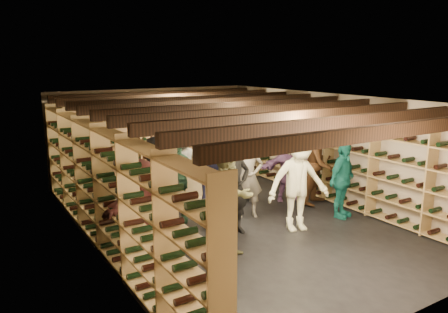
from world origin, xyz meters
The scene contains 23 objects.
ground centered at (0.00, 0.00, 0.00)m, with size 8.00×8.00×0.00m, color black.
walls centered at (0.00, 0.00, 1.20)m, with size 5.52×8.02×2.40m.
ceiling centered at (0.00, 0.00, 2.40)m, with size 5.50×8.00×0.01m, color beige.
ceiling_joists centered at (0.00, 0.00, 2.26)m, with size 5.40×7.12×0.18m.
wine_rack_left centered at (-2.57, 0.00, 1.08)m, with size 0.32×7.50×2.15m.
wine_rack_right centered at (2.57, 0.00, 1.08)m, with size 0.32×7.50×2.15m.
wine_rack_back centered at (0.00, 3.83, 1.07)m, with size 4.70×0.30×2.15m.
crate_stack_left centered at (-0.56, 2.41, 0.34)m, with size 0.59×0.50×0.68m.
crate_stack_right centered at (-0.31, 1.30, 0.34)m, with size 0.52×0.37×0.68m.
crate_loose centered at (0.98, 1.85, 0.09)m, with size 0.50×0.33×0.17m, color tan.
person_0 centered at (-1.51, 0.16, 0.91)m, with size 0.89×0.58×1.81m, color black.
person_1 centered at (-0.39, -0.61, 0.89)m, with size 0.65×0.42×1.77m, color black.
person_2 centered at (-1.01, -1.41, 0.93)m, with size 0.90×0.70×1.85m, color brown.
person_3 centered at (0.72, -1.09, 0.95)m, with size 1.23×0.71×1.90m, color beige.
person_4 centered at (1.93, -1.03, 0.77)m, with size 0.90×0.38×1.54m, color #176E63.
person_5 centered at (-2.13, -0.64, 0.81)m, with size 1.50×0.48×1.62m, color brown.
person_6 centered at (-0.38, -0.06, 0.90)m, with size 0.88×0.57×1.81m, color #23254D.
person_7 centered at (0.35, -0.01, 0.83)m, with size 0.60×0.40×1.65m, color gray.
person_8 centered at (2.18, -0.14, 0.92)m, with size 0.89×0.69×1.83m, color #4B2C17.
person_9 centered at (-0.43, 1.30, 0.90)m, with size 1.16×0.67×1.80m, color #A4A197.
person_10 centered at (-1.00, 0.51, 0.84)m, with size 0.99×0.41×1.69m, color #254A32.
person_11 centered at (1.77, 0.39, 0.76)m, with size 1.42×0.45×1.53m, color #8A5A92.
person_12 centered at (0.86, 1.00, 0.82)m, with size 0.80×0.52×1.64m, color #333438.
Camera 1 is at (-4.53, -6.94, 3.10)m, focal length 35.00 mm.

